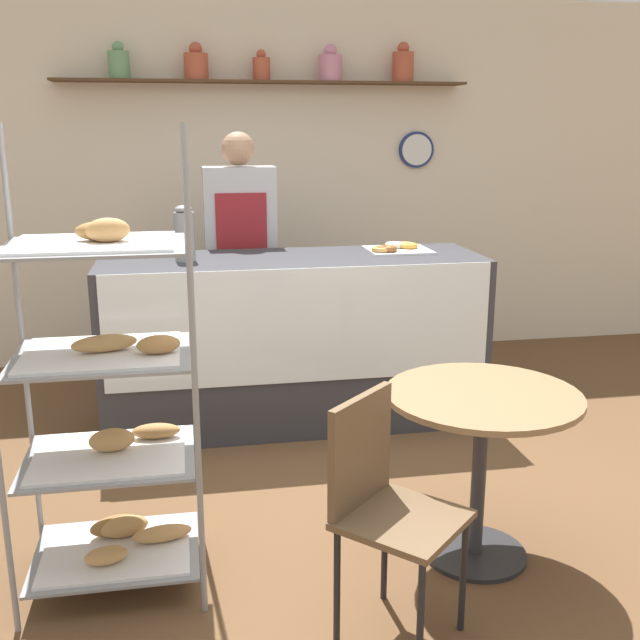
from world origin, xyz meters
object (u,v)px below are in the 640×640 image
Objects in this scene: pastry_rack at (111,410)px; cafe_table at (481,433)px; donut_tray_counter at (396,248)px; person_worker at (241,254)px; cafe_chair at (382,493)px; coffee_carafe at (184,234)px.

cafe_table is (1.46, -0.10, -0.17)m from pastry_rack.
pastry_rack is 4.66× the size of donut_tray_counter.
person_worker is at bearing 72.58° from pastry_rack.
coffee_carafe reaches higher than cafe_chair.
cafe_table is at bearing -94.26° from donut_tray_counter.
coffee_carafe is at bearing 78.76° from pastry_rack.
cafe_chair is at bearing -84.05° from person_worker.
person_worker reaches higher than coffee_carafe.
donut_tray_counter reaches higher than cafe_table.
pastry_rack is 1.47m from cafe_table.
person_worker reaches higher than cafe_chair.
person_worker is 1.98× the size of cafe_chair.
coffee_carafe is (-1.15, 1.64, 0.62)m from cafe_table.
person_worker is (0.67, 2.12, 0.22)m from pastry_rack.
cafe_chair is (0.27, -2.61, -0.41)m from person_worker.
coffee_carafe is (-0.63, 2.03, 0.64)m from cafe_chair.
person_worker is at bearing 109.62° from cafe_table.
donut_tray_counter is at bearing -26.94° from person_worker.
coffee_carafe is at bearing 62.96° from cafe_chair.
coffee_carafe is at bearing 125.09° from cafe_table.
person_worker is at bearing 51.60° from cafe_chair.
coffee_carafe reaches higher than donut_tray_counter.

